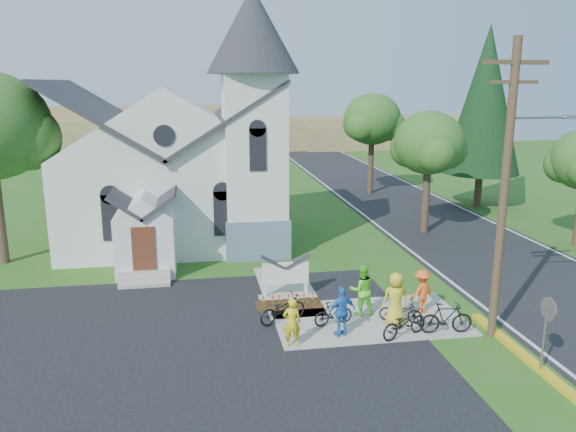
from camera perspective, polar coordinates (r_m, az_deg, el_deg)
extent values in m
plane|color=#2D5F1B|center=(20.58, 4.56, -11.29)|extent=(120.00, 120.00, 0.00)
cube|color=black|center=(18.40, -16.22, -14.95)|extent=(20.00, 16.00, 0.02)
cube|color=black|center=(37.22, 13.97, -0.31)|extent=(8.00, 90.00, 0.02)
cube|color=gray|center=(21.40, 8.20, -10.32)|extent=(7.00, 4.00, 0.05)
cube|color=white|center=(31.73, -11.76, 2.08)|extent=(11.00, 9.00, 5.00)
cube|color=slate|center=(28.98, -3.32, -1.78)|extent=(3.20, 3.20, 2.00)
cube|color=white|center=(28.27, -3.41, 5.08)|extent=(3.00, 3.00, 9.00)
cone|color=#25252A|center=(28.07, -3.61, 18.33)|extent=(4.50, 4.50, 4.00)
cube|color=white|center=(26.51, -14.22, -2.73)|extent=(2.60, 2.40, 2.80)
cube|color=#5A2B19|center=(25.31, -14.45, -3.28)|extent=(1.00, 0.10, 2.00)
cube|color=gray|center=(23.22, -0.27, -8.15)|extent=(2.20, 0.40, 0.10)
cube|color=white|center=(22.93, -2.38, -7.12)|extent=(0.12, 0.12, 1.00)
cube|color=white|center=(23.18, 1.82, -6.87)|extent=(0.12, 0.12, 1.00)
cube|color=white|center=(22.87, -0.27, -5.82)|extent=(1.90, 0.14, 0.90)
cube|color=#341B0E|center=(22.40, 0.11, -9.03)|extent=(2.60, 1.10, 0.07)
cylinder|color=#4A3425|center=(19.70, 21.08, 2.02)|extent=(0.28, 0.28, 10.00)
cube|color=#4A3425|center=(19.38, 22.15, 14.28)|extent=(2.20, 0.14, 0.14)
cube|color=#4A3425|center=(19.37, 21.99, 12.51)|extent=(1.60, 0.12, 0.12)
cylinder|color=gray|center=(19.99, 24.44, 9.12)|extent=(2.20, 0.10, 0.10)
cube|color=gray|center=(20.56, 26.78, 8.97)|extent=(0.50, 0.22, 0.14)
cylinder|color=gray|center=(18.73, 24.54, -11.43)|extent=(0.07, 0.07, 2.20)
cylinder|color=#B21414|center=(18.39, 24.97, -8.57)|extent=(0.04, 0.76, 0.76)
cylinder|color=#3B2A20|center=(33.51, 13.82, 1.74)|extent=(0.44, 0.44, 4.05)
ellipsoid|color=#28541C|center=(33.03, 14.13, 7.22)|extent=(4.00, 4.00, 3.60)
cylinder|color=#3B2A20|center=(44.72, 8.40, 5.14)|extent=(0.44, 0.44, 4.50)
ellipsoid|color=#28541C|center=(44.36, 8.56, 9.70)|extent=(4.40, 4.40, 3.96)
cylinder|color=#3B2A20|center=(41.78, 18.75, 2.52)|extent=(0.50, 0.50, 2.40)
cone|color=black|center=(41.14, 19.41, 11.03)|extent=(5.20, 5.20, 10.00)
cube|color=#806547|center=(75.16, -1.35, 8.40)|extent=(60.00, 8.00, 4.00)
cube|color=#806547|center=(76.52, -13.66, 8.72)|extent=(30.00, 6.00, 5.60)
cube|color=#806547|center=(77.21, 10.83, 7.93)|extent=(25.00, 6.00, 3.00)
imported|color=yellow|center=(18.82, 0.39, -10.75)|extent=(0.61, 0.41, 1.67)
imported|color=black|center=(20.71, -0.54, -9.41)|extent=(2.03, 1.41, 1.01)
imported|color=#5DE82B|center=(21.37, 7.51, -7.43)|extent=(0.95, 0.75, 1.95)
imported|color=black|center=(20.54, 4.63, -9.81)|extent=(1.56, 0.73, 0.90)
imported|color=blue|center=(19.59, 5.50, -9.63)|extent=(1.12, 0.70, 1.78)
imported|color=black|center=(19.97, 11.73, -10.59)|extent=(2.04, 1.38, 1.02)
imported|color=orange|center=(21.97, 13.42, -7.45)|extent=(1.26, 1.03, 1.70)
imported|color=black|center=(20.56, 15.76, -9.95)|extent=(1.91, 0.72, 1.12)
imported|color=gold|center=(20.70, 10.87, -8.26)|extent=(0.98, 0.66, 1.96)
imported|color=black|center=(21.15, 11.36, -9.47)|extent=(1.63, 1.09, 0.81)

